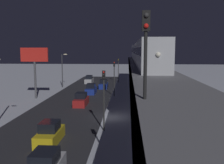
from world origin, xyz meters
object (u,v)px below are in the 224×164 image
Objects in this scene: commercial_billboard at (34,60)px; subway_train at (141,52)px; sedan_blue at (104,85)px; traffic_light_mid at (114,74)px; sedan_red at (81,100)px; sedan_yellow at (50,134)px; traffic_light_near at (104,92)px; sedan_silver at (89,80)px; traffic_light_far at (118,67)px; rail_signal at (146,40)px; sedan_blue_2 at (91,90)px.

subway_train is at bearing -159.23° from commercial_billboard.
traffic_light_mid is (-2.90, 9.65, 3.41)m from sedan_blue.
sedan_red and sedan_yellow have the same top height.
sedan_yellow is 0.67× the size of traffic_light_near.
traffic_light_far is (-7.50, -1.49, 3.40)m from sedan_silver.
sedan_silver is (10.77, -52.84, -8.18)m from rail_signal.
sedan_yellow is 0.91× the size of sedan_silver.
traffic_light_mid reaches higher than sedan_red.
sedan_blue is at bearing 75.63° from sedan_blue_2.
sedan_yellow and sedan_blue_2 have the same top height.
traffic_light_mid is at bearing 59.28° from sedan_red.
sedan_blue is 0.87× the size of sedan_silver.
sedan_yellow is (1.80, 33.33, 0.01)m from sedan_blue.
rail_signal is 15.34m from traffic_light_near.
subway_train reaches higher than sedan_red.
traffic_light_far reaches higher than sedan_yellow.
traffic_light_far reaches higher than sedan_silver.
rail_signal is 15.57m from sedan_yellow.
sedan_blue is 17.65m from sedan_red.
traffic_light_far is (-4.70, -43.74, 3.40)m from sedan_yellow.
rail_signal is 0.91× the size of sedan_red.
traffic_light_near is 1.00× the size of traffic_light_mid.
sedan_yellow is 1.02× the size of sedan_blue_2.
commercial_billboard is at bearing 73.90° from sedan_silver.
subway_train is 7.66m from traffic_light_mid.
sedan_blue_2 is at bearing 74.92° from traffic_light_far.
traffic_light_mid is (-4.70, -7.91, 3.40)m from sedan_red.
sedan_red is at bearing 80.46° from traffic_light_far.
sedan_blue is 0.63× the size of traffic_light_mid.
sedan_red is at bearing -95.85° from sedan_blue.
rail_signal is at bearing 101.52° from sedan_silver.
subway_train is 17.19m from sedan_red.
sedan_silver is (4.60, -8.93, 0.01)m from sedan_blue.
sedan_silver is at bearing 93.79° from sedan_yellow.
rail_signal is at bearing -73.18° from sedan_red.
rail_signal is 0.62× the size of traffic_light_mid.
traffic_light_near is at bearing 37.60° from sedan_yellow.
rail_signal reaches higher than commercial_billboard.
sedan_blue is 10.04m from sedan_silver.
sedan_red is (7.97, -26.35, -8.18)m from rail_signal.
traffic_light_near is (-4.70, 22.68, 3.40)m from sedan_blue_2.
traffic_light_mid is 14.26m from commercial_billboard.
commercial_billboard is at bearing 113.47° from sedan_yellow.
sedan_blue_2 is at bearing -104.37° from sedan_blue.
sedan_yellow is at bearing 93.79° from sedan_silver.
subway_train is 25.10m from traffic_light_near.
sedan_yellow is 42.35m from sedan_silver.
traffic_light_mid is (-4.70, -23.68, 3.40)m from sedan_yellow.
sedan_silver is at bearing -68.01° from traffic_light_mid.
traffic_light_mid is at bearing 90.00° from traffic_light_far.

